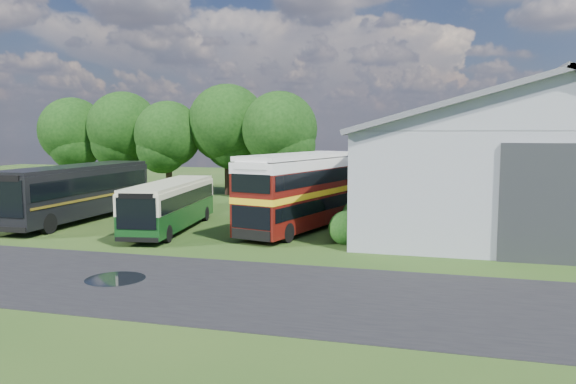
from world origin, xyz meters
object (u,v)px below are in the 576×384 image
(storage_shed, at_px, (527,153))
(bus_dark_single, at_px, (77,191))
(bus_green_single, at_px, (171,205))
(bus_maroon_double, at_px, (300,192))

(storage_shed, bearing_deg, bus_dark_single, -164.56)
(bus_green_single, relative_size, bus_maroon_double, 0.98)
(storage_shed, xyz_separation_m, bus_maroon_double, (-12.47, -7.03, -2.03))
(bus_maroon_double, distance_m, bus_dark_single, 14.08)
(bus_green_single, bearing_deg, bus_maroon_double, 6.66)
(bus_maroon_double, relative_size, bus_dark_single, 0.83)
(storage_shed, distance_m, bus_dark_single, 27.64)
(storage_shed, xyz_separation_m, bus_green_single, (-19.40, -8.87, -2.73))
(storage_shed, relative_size, bus_green_single, 2.47)
(bus_green_single, bearing_deg, bus_dark_single, 159.61)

